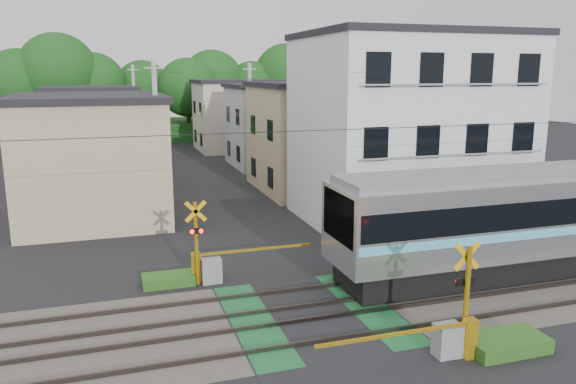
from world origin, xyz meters
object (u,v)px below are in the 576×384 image
object	(u,v)px
crossing_signal_near	(452,332)
apartment_block	(407,128)
pedestrian	(165,149)
crossing_signal_far	(209,264)

from	to	relation	value
crossing_signal_near	apartment_block	distance (m)	14.95
crossing_signal_near	apartment_block	xyz separation A→B (m)	(5.91, 13.15, 3.94)
crossing_signal_near	apartment_block	bearing A→B (deg)	65.78
crossing_signal_near	pedestrian	xyz separation A→B (m)	(-3.67, 37.45, 0.18)
pedestrian	crossing_signal_near	bearing A→B (deg)	80.38
crossing_signal_near	pedestrian	size ratio (longest dim) A/B	2.67
crossing_signal_far	pedestrian	distance (m)	30.18
crossing_signal_near	pedestrian	world-z (taller)	crossing_signal_near
crossing_signal_far	apartment_block	world-z (taller)	apartment_block
crossing_signal_far	apartment_block	distance (m)	13.14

